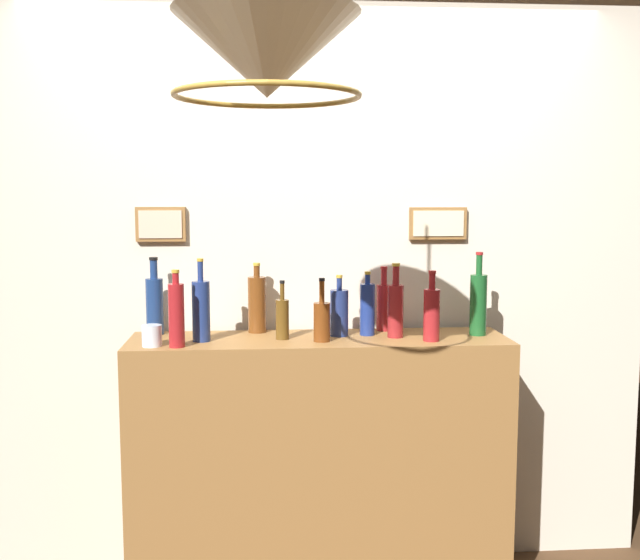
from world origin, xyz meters
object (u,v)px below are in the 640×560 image
at_px(liquor_bottle_tequila, 396,308).
at_px(liquor_bottle_bourbon, 322,320).
at_px(liquor_bottle_vodka, 201,310).
at_px(liquor_bottle_rum, 384,305).
at_px(glass_tumbler_rocks, 152,336).
at_px(liquor_bottle_sherry, 282,318).
at_px(liquor_bottle_vermouth, 155,304).
at_px(liquor_bottle_whiskey, 339,312).
at_px(liquor_bottle_brandy, 257,304).
at_px(pendant_lamp, 267,58).
at_px(liquor_bottle_rye, 478,303).
at_px(liquor_bottle_scotch, 367,309).
at_px(liquor_bottle_amaro, 432,313).
at_px(liquor_bottle_mezcal, 176,314).

distance_m(liquor_bottle_tequila, liquor_bottle_bourbon, 0.32).
bearing_deg(liquor_bottle_vodka, liquor_bottle_rum, 12.89).
xyz_separation_m(liquor_bottle_rum, glass_tumbler_rocks, (-0.97, -0.27, -0.07)).
height_order(liquor_bottle_sherry, liquor_bottle_vermouth, liquor_bottle_vermouth).
xyz_separation_m(liquor_bottle_tequila, liquor_bottle_whiskey, (-0.23, 0.05, -0.02)).
xyz_separation_m(liquor_bottle_brandy, liquor_bottle_vermouth, (-0.44, -0.02, 0.01)).
height_order(liquor_bottle_tequila, liquor_bottle_sherry, liquor_bottle_tequila).
bearing_deg(pendant_lamp, liquor_bottle_whiskey, 72.16).
height_order(liquor_bottle_rye, liquor_bottle_scotch, liquor_bottle_rye).
distance_m(liquor_bottle_whiskey, liquor_bottle_scotch, 0.12).
height_order(liquor_bottle_amaro, liquor_bottle_scotch, liquor_bottle_amaro).
bearing_deg(liquor_bottle_tequila, glass_tumbler_rocks, -173.68).
height_order(liquor_bottle_amaro, liquor_bottle_rum, liquor_bottle_amaro).
height_order(liquor_bottle_brandy, liquor_bottle_vermouth, liquor_bottle_vermouth).
distance_m(liquor_bottle_whiskey, liquor_bottle_brandy, 0.36).
bearing_deg(liquor_bottle_brandy, liquor_bottle_vodka, -141.24).
relative_size(liquor_bottle_rum, liquor_bottle_whiskey, 1.09).
bearing_deg(liquor_bottle_whiskey, liquor_bottle_mezcal, -164.76).
xyz_separation_m(liquor_bottle_mezcal, liquor_bottle_bourbon, (0.58, 0.07, -0.04)).
relative_size(liquor_bottle_rye, liquor_bottle_scotch, 1.30).
relative_size(liquor_bottle_tequila, liquor_bottle_scotch, 1.15).
height_order(liquor_bottle_mezcal, liquor_bottle_vermouth, liquor_bottle_vermouth).
bearing_deg(liquor_bottle_bourbon, liquor_bottle_vodka, 175.17).
bearing_deg(liquor_bottle_whiskey, liquor_bottle_sherry, -167.79).
relative_size(liquor_bottle_mezcal, liquor_bottle_sherry, 1.25).
height_order(liquor_bottle_mezcal, liquor_bottle_whiskey, liquor_bottle_mezcal).
bearing_deg(liquor_bottle_rye, liquor_bottle_vermouth, 174.90).
relative_size(liquor_bottle_mezcal, liquor_bottle_vodka, 0.90).
relative_size(liquor_bottle_mezcal, liquor_bottle_rye, 0.86).
xyz_separation_m(liquor_bottle_amaro, liquor_bottle_whiskey, (-0.36, 0.14, -0.01)).
xyz_separation_m(liquor_bottle_amaro, liquor_bottle_vermouth, (-1.15, 0.23, 0.02)).
distance_m(liquor_bottle_brandy, liquor_bottle_vermouth, 0.44).
distance_m(liquor_bottle_sherry, liquor_bottle_whiskey, 0.25).
bearing_deg(liquor_bottle_sherry, liquor_bottle_vodka, -176.86).
bearing_deg(liquor_bottle_tequila, liquor_bottle_amaro, -33.67).
height_order(liquor_bottle_rye, liquor_bottle_whiskey, liquor_bottle_rye).
bearing_deg(liquor_bottle_scotch, liquor_bottle_vermouth, 174.57).
bearing_deg(liquor_bottle_rum, liquor_bottle_rye, -19.37).
distance_m(liquor_bottle_vermouth, liquor_bottle_scotch, 0.91).
distance_m(liquor_bottle_rum, liquor_bottle_sherry, 0.48).
xyz_separation_m(liquor_bottle_tequila, liquor_bottle_vodka, (-0.80, -0.02, 0.01)).
relative_size(liquor_bottle_vodka, glass_tumbler_rocks, 4.01).
bearing_deg(liquor_bottle_rum, liquor_bottle_brandy, 179.69).
xyz_separation_m(liquor_bottle_bourbon, liquor_bottle_scotch, (0.20, 0.12, 0.03)).
bearing_deg(liquor_bottle_whiskey, liquor_bottle_vermouth, 173.02).
height_order(liquor_bottle_rye, liquor_bottle_vermouth, liquor_bottle_rye).
relative_size(liquor_bottle_whiskey, pendant_lamp, 0.41).
xyz_separation_m(liquor_bottle_tequila, liquor_bottle_rum, (-0.02, 0.16, -0.01)).
xyz_separation_m(liquor_bottle_brandy, glass_tumbler_rocks, (-0.41, -0.27, -0.08)).
relative_size(liquor_bottle_amaro, liquor_bottle_vodka, 0.85).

